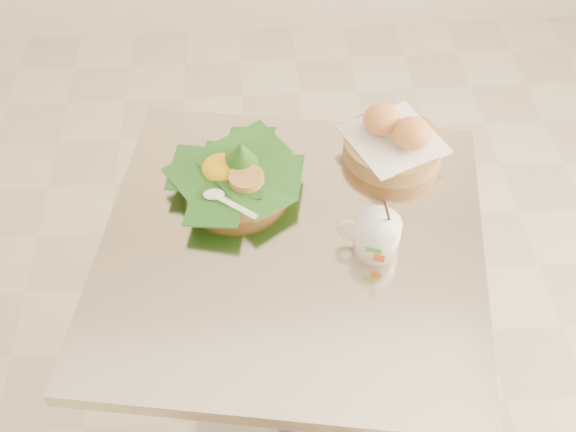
{
  "coord_description": "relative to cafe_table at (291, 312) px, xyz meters",
  "views": [
    {
      "loc": [
        0.03,
        -0.89,
        1.76
      ],
      "look_at": [
        0.09,
        -0.03,
        0.82
      ],
      "focal_mm": 45.0,
      "sensor_mm": 36.0,
      "label": 1
    }
  ],
  "objects": [
    {
      "name": "cafe_table",
      "position": [
        0.0,
        0.0,
        0.0
      ],
      "size": [
        0.81,
        0.81,
        0.75
      ],
      "rotation": [
        0.0,
        0.0,
        -0.17
      ],
      "color": "gray",
      "rests_on": "floor"
    },
    {
      "name": "floor",
      "position": [
        -0.09,
        0.04,
        -0.53
      ],
      "size": [
        3.6,
        3.6,
        0.0
      ],
      "primitive_type": "plane",
      "color": "beige",
      "rests_on": "ground"
    },
    {
      "name": "rice_basket",
      "position": [
        -0.1,
        0.15,
        0.26
      ],
      "size": [
        0.26,
        0.26,
        0.13
      ],
      "rotation": [
        0.0,
        0.0,
        -0.37
      ],
      "color": "#A47746",
      "rests_on": "cafe_table"
    },
    {
      "name": "bread_basket",
      "position": [
        0.22,
        0.22,
        0.26
      ],
      "size": [
        0.23,
        0.23,
        0.1
      ],
      "rotation": [
        0.0,
        0.0,
        -0.37
      ],
      "color": "#A47746",
      "rests_on": "cafe_table"
    },
    {
      "name": "coffee_mug",
      "position": [
        0.15,
        -0.02,
        0.26
      ],
      "size": [
        0.11,
        0.09,
        0.14
      ],
      "rotation": [
        0.0,
        0.0,
        -0.3
      ],
      "color": "white",
      "rests_on": "cafe_table"
    }
  ]
}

